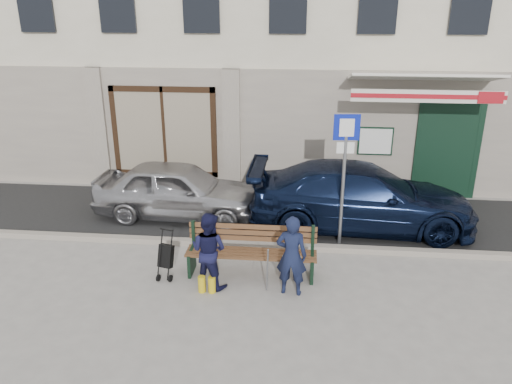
# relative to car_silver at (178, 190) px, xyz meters

# --- Properties ---
(ground) EXTENTS (80.00, 80.00, 0.00)m
(ground) POSITION_rel_car_silver_xyz_m (2.40, -2.97, -0.66)
(ground) COLOR #9E9991
(ground) RESTS_ON ground
(asphalt_lane) EXTENTS (60.00, 3.20, 0.01)m
(asphalt_lane) POSITION_rel_car_silver_xyz_m (2.40, 0.13, -0.66)
(asphalt_lane) COLOR #282828
(asphalt_lane) RESTS_ON ground
(curb) EXTENTS (60.00, 0.18, 0.12)m
(curb) POSITION_rel_car_silver_xyz_m (2.40, -1.47, -0.60)
(curb) COLOR #9E9384
(curb) RESTS_ON ground
(car_silver) EXTENTS (3.95, 1.72, 1.32)m
(car_silver) POSITION_rel_car_silver_xyz_m (0.00, 0.00, 0.00)
(car_silver) COLOR #B1B0B5
(car_silver) RESTS_ON ground
(car_navy) EXTENTS (5.00, 2.08, 1.44)m
(car_navy) POSITION_rel_car_silver_xyz_m (4.20, -0.18, 0.06)
(car_navy) COLOR black
(car_navy) RESTS_ON ground
(parking_sign) EXTENTS (0.51, 0.09, 2.76)m
(parking_sign) POSITION_rel_car_silver_xyz_m (3.70, -1.10, 1.20)
(parking_sign) COLOR gray
(parking_sign) RESTS_ON ground
(bench) EXTENTS (2.40, 1.17, 0.98)m
(bench) POSITION_rel_car_silver_xyz_m (1.95, -2.56, -0.20)
(bench) COLOR brown
(bench) RESTS_ON ground
(man) EXTENTS (0.56, 0.40, 1.46)m
(man) POSITION_rel_car_silver_xyz_m (2.74, -3.11, 0.07)
(man) COLOR #131A36
(man) RESTS_ON ground
(woman) EXTENTS (0.83, 0.74, 1.40)m
(woman) POSITION_rel_car_silver_xyz_m (1.29, -2.99, 0.04)
(woman) COLOR #131436
(woman) RESTS_ON ground
(stroller) EXTENTS (0.32, 0.41, 0.91)m
(stroller) POSITION_rel_car_silver_xyz_m (0.44, -2.78, -0.26)
(stroller) COLOR black
(stroller) RESTS_ON ground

